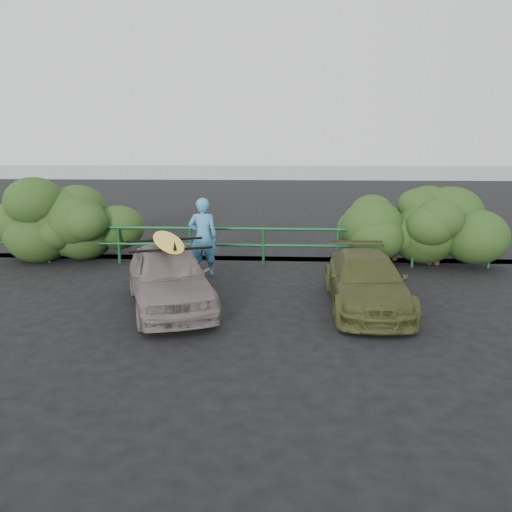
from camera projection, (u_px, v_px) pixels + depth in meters
The scene contains 10 objects.
ground at pixel (195, 330), 8.82m from camera, with size 80.00×80.00×0.00m, color black.
ocean at pixel (274, 170), 67.31m from camera, with size 200.00×200.00×0.00m, color slate.
guardrail at pixel (227, 246), 13.58m from camera, with size 14.00×0.08×1.04m, color #144723, non-canonical shape.
shrub_left at pixel (60, 223), 14.12m from camera, with size 3.20×2.40×2.12m, color #2A481A, non-canonical shape.
shrub_right at pixel (410, 229), 13.69m from camera, with size 3.20×2.40×1.94m, color #2A481A, non-canonical shape.
sedan at pixel (169, 277), 9.95m from camera, with size 1.49×3.71×1.27m, color slate.
olive_vehicle at pixel (366, 281), 10.00m from camera, with size 1.49×3.65×1.06m, color #40441E.
man at pixel (203, 237), 12.34m from camera, with size 0.71×0.47×1.95m, color #3F8FBF.
roof_rack at pixel (168, 244), 9.80m from camera, with size 1.56×1.09×0.05m, color black, non-canonical shape.
surfboard at pixel (168, 241), 9.79m from camera, with size 0.53×2.54×0.08m, color yellow.
Camera 1 is at (1.56, -8.25, 3.18)m, focal length 35.00 mm.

